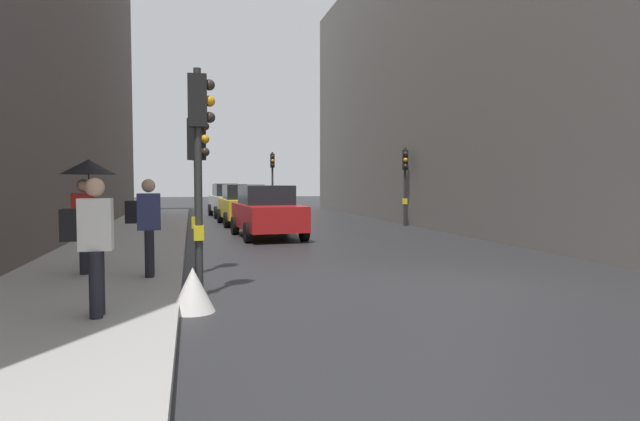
{
  "coord_description": "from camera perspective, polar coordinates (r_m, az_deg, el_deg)",
  "views": [
    {
      "loc": [
        -4.47,
        -8.71,
        1.88
      ],
      "look_at": [
        -0.87,
        6.26,
        1.05
      ],
      "focal_mm": 30.02,
      "sensor_mm": 36.0,
      "label": 1
    }
  ],
  "objects": [
    {
      "name": "traffic_light_mid_street",
      "position": [
        22.97,
        9.07,
        4.06
      ],
      "size": [
        0.33,
        0.45,
        3.32
      ],
      "color": "#2D2D2D",
      "rests_on": "ground"
    },
    {
      "name": "traffic_light_near_left",
      "position": [
        8.91,
        -12.73,
        7.33
      ],
      "size": [
        0.43,
        0.25,
        3.7
      ],
      "color": "#2D2D2D",
      "rests_on": "ground"
    },
    {
      "name": "ground_plane",
      "position": [
        9.97,
        13.52,
        -7.88
      ],
      "size": [
        120.0,
        120.0,
        0.0
      ],
      "primitive_type": "plane",
      "color": "#28282B"
    },
    {
      "name": "pedestrian_with_grey_backpack",
      "position": [
        10.15,
        -18.02,
        -1.13
      ],
      "size": [
        0.61,
        0.36,
        1.77
      ],
      "color": "black",
      "rests_on": "sidewalk_kerb"
    },
    {
      "name": "warning_sign_triangle",
      "position": [
        8.0,
        -13.4,
        -8.21
      ],
      "size": [
        0.64,
        0.64,
        0.65
      ],
      "primitive_type": "cone",
      "color": "silver",
      "rests_on": "ground"
    },
    {
      "name": "building_facade_right",
      "position": [
        25.77,
        23.41,
        13.59
      ],
      "size": [
        12.0,
        35.26,
        13.39
      ],
      "primitive_type": "cube",
      "color": "slate",
      "rests_on": "ground"
    },
    {
      "name": "car_yellow_taxi",
      "position": [
        23.68,
        -8.14,
        0.62
      ],
      "size": [
        2.18,
        4.28,
        1.76
      ],
      "color": "yellow",
      "rests_on": "ground"
    },
    {
      "name": "pedestrian_with_umbrella",
      "position": [
        10.89,
        -23.57,
        2.61
      ],
      "size": [
        1.0,
        1.0,
        2.14
      ],
      "color": "black",
      "rests_on": "sidewalk_kerb"
    },
    {
      "name": "traffic_light_far_median",
      "position": [
        32.86,
        -5.09,
        4.22
      ],
      "size": [
        0.24,
        0.43,
        3.69
      ],
      "color": "#2D2D2D",
      "rests_on": "ground"
    },
    {
      "name": "traffic_light_near_right",
      "position": [
        11.14,
        -12.88,
        4.89
      ],
      "size": [
        0.45,
        0.36,
        3.26
      ],
      "color": "#2D2D2D",
      "rests_on": "ground"
    },
    {
      "name": "pedestrian_with_black_backpack",
      "position": [
        7.37,
        -23.11,
        -2.75
      ],
      "size": [
        0.6,
        0.36,
        1.77
      ],
      "color": "black",
      "rests_on": "sidewalk_kerb"
    },
    {
      "name": "car_red_sedan",
      "position": [
        18.12,
        -5.66,
        -0.11
      ],
      "size": [
        2.25,
        4.32,
        1.76
      ],
      "color": "red",
      "rests_on": "ground"
    },
    {
      "name": "car_white_compact",
      "position": [
        29.15,
        -9.56,
        1.06
      ],
      "size": [
        2.27,
        4.33,
        1.76
      ],
      "color": "silver",
      "rests_on": "ground"
    },
    {
      "name": "sidewalk_kerb",
      "position": [
        14.93,
        -20.37,
        -4.04
      ],
      "size": [
        3.21,
        40.0,
        0.16
      ],
      "primitive_type": "cube",
      "color": "#A8A5A0",
      "rests_on": "ground"
    },
    {
      "name": "car_green_estate",
      "position": [
        37.8,
        -9.98,
        1.51
      ],
      "size": [
        2.2,
        4.29,
        1.76
      ],
      "color": "#2D6038",
      "rests_on": "ground"
    }
  ]
}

